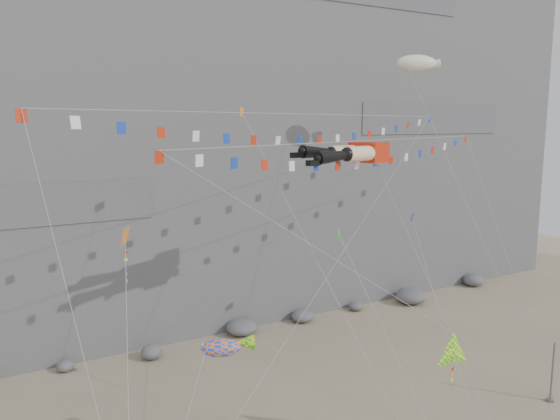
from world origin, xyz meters
name	(u,v)px	position (x,y,z in m)	size (l,w,h in m)	color
cliff	(174,48)	(0.00, 32.00, 25.00)	(80.00, 28.00, 50.00)	slate
talus_boulders	(242,328)	(0.00, 17.00, 0.60)	(60.00, 3.00, 1.20)	slate
anchor_pole_right	(552,372)	(12.32, -2.83, 1.96)	(0.12, 0.12, 3.93)	slate
legs_kite	(349,154)	(1.76, 4.86, 15.72)	(7.37, 14.76, 20.68)	red
flag_banner_upper	(310,114)	(0.70, 7.75, 18.14)	(35.32, 18.22, 25.94)	red
flag_banner_lower	(367,141)	(3.51, 5.32, 16.46)	(30.88, 13.66, 20.63)	red
harlequin_kite	(125,237)	(-12.46, 3.89, 12.08)	(3.30, 9.15, 14.75)	red
fish_windsock	(221,348)	(-8.91, 0.59, 6.83)	(6.80, 4.85, 9.22)	orange
delta_kite	(454,354)	(1.88, -4.14, 5.97)	(2.56, 5.25, 8.01)	#F6F00C
blimp_windsock	(417,64)	(12.17, 10.28, 22.16)	(4.33, 14.22, 25.58)	beige
small_kite_a	(244,117)	(-3.62, 8.64, 17.97)	(3.95, 14.89, 23.33)	orange
small_kite_b	(413,220)	(8.55, 6.21, 10.75)	(5.76, 11.86, 16.35)	purple
small_kite_c	(342,240)	(-1.24, 1.40, 11.21)	(1.17, 10.34, 15.05)	green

